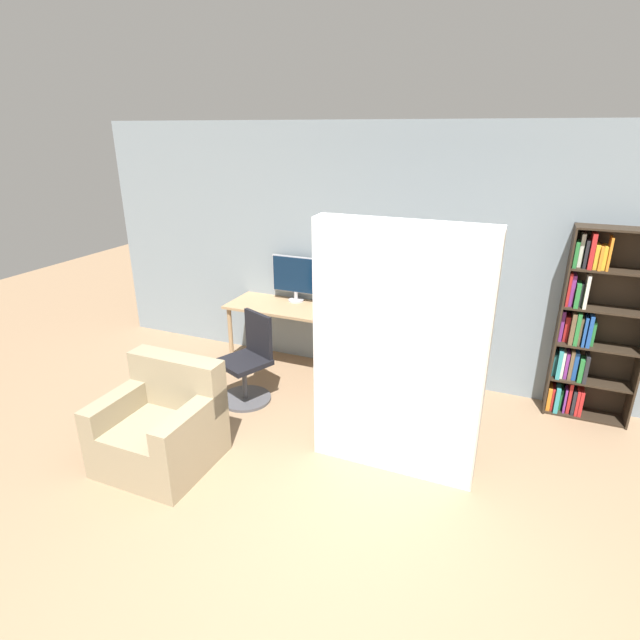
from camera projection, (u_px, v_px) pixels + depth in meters
The scene contains 8 objects.
ground_plane at pixel (326, 573), 3.15m from camera, with size 16.00×16.00×0.00m, color #937556.
wall_back at pixel (432, 260), 5.13m from camera, with size 8.00×0.06×2.70m.
desk at pixel (289, 314), 5.64m from camera, with size 1.41×0.60×0.75m.
monitor at pixel (296, 276), 5.66m from camera, with size 0.58×0.18×0.53m.
office_chair at pixel (248, 367), 5.05m from camera, with size 0.58×0.58×0.91m.
bookshelf at pixel (589, 330), 4.62m from camera, with size 0.73×0.29×1.83m.
mattress_near at pixel (398, 355), 3.78m from camera, with size 1.31×0.23×2.03m.
armchair at pixel (163, 426), 4.12m from camera, with size 0.85×0.80×0.85m.
Camera 1 is at (0.88, -2.19, 2.62)m, focal length 28.00 mm.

